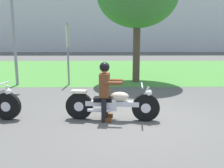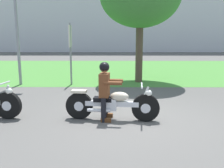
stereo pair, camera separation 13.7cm
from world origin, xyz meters
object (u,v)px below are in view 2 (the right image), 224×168
(rider_lead, at_px, (105,86))
(streetlight_pole, at_px, (18,6))
(motorcycle_lead, at_px, (112,104))
(sign_banner, at_px, (70,44))

(rider_lead, bearing_deg, streetlight_pole, 134.98)
(motorcycle_lead, height_order, streetlight_pole, streetlight_pole)
(rider_lead, relative_size, streetlight_pole, 0.28)
(rider_lead, distance_m, streetlight_pole, 6.36)
(motorcycle_lead, xyz_separation_m, rider_lead, (-0.17, 0.02, 0.42))
(streetlight_pole, bearing_deg, motorcycle_lead, -49.97)
(sign_banner, bearing_deg, motorcycle_lead, -68.81)
(rider_lead, xyz_separation_m, sign_banner, (-1.63, 4.61, 0.90))
(motorcycle_lead, distance_m, streetlight_pole, 6.65)
(rider_lead, xyz_separation_m, streetlight_pole, (-3.70, 4.58, 2.43))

